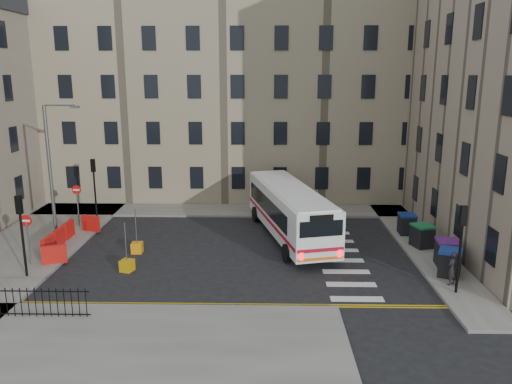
{
  "coord_description": "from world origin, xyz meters",
  "views": [
    {
      "loc": [
        -0.15,
        -26.88,
        9.92
      ],
      "look_at": [
        -0.74,
        2.23,
        3.0
      ],
      "focal_mm": 35.0,
      "sensor_mm": 36.0,
      "label": 1
    }
  ],
  "objects_px": {
    "wheelie_bin_c": "(422,236)",
    "wheelie_bin_e": "(407,224)",
    "wheelie_bin_b": "(447,253)",
    "wheelie_bin_d": "(425,235)",
    "pedestrian": "(452,268)",
    "wheelie_bin_a": "(450,262)",
    "bollard_yellow": "(137,248)",
    "bollard_chevron": "(127,266)",
    "bus": "(289,210)",
    "streetlamp": "(50,170)"
  },
  "relations": [
    {
      "from": "wheelie_bin_c",
      "to": "wheelie_bin_e",
      "type": "relative_size",
      "value": 1.14
    },
    {
      "from": "wheelie_bin_e",
      "to": "bus",
      "type": "bearing_deg",
      "value": -174.93
    },
    {
      "from": "wheelie_bin_a",
      "to": "bus",
      "type": "bearing_deg",
      "value": 165.99
    },
    {
      "from": "wheelie_bin_b",
      "to": "bollard_yellow",
      "type": "xyz_separation_m",
      "value": [
        -16.73,
        1.97,
        -0.55
      ]
    },
    {
      "from": "pedestrian",
      "to": "bollard_chevron",
      "type": "distance_m",
      "value": 16.05
    },
    {
      "from": "wheelie_bin_a",
      "to": "wheelie_bin_e",
      "type": "relative_size",
      "value": 1.23
    },
    {
      "from": "wheelie_bin_d",
      "to": "pedestrian",
      "type": "distance_m",
      "value": 5.6
    },
    {
      "from": "wheelie_bin_a",
      "to": "wheelie_bin_c",
      "type": "relative_size",
      "value": 1.08
    },
    {
      "from": "wheelie_bin_c",
      "to": "wheelie_bin_e",
      "type": "xyz_separation_m",
      "value": [
        -0.23,
        2.39,
        -0.02
      ]
    },
    {
      "from": "wheelie_bin_c",
      "to": "wheelie_bin_d",
      "type": "distance_m",
      "value": 0.29
    },
    {
      "from": "pedestrian",
      "to": "streetlamp",
      "type": "bearing_deg",
      "value": -56.05
    },
    {
      "from": "wheelie_bin_c",
      "to": "wheelie_bin_d",
      "type": "xyz_separation_m",
      "value": [
        0.21,
        0.19,
        -0.05
      ]
    },
    {
      "from": "wheelie_bin_a",
      "to": "bollard_chevron",
      "type": "xyz_separation_m",
      "value": [
        -16.25,
        0.59,
        -0.53
      ]
    },
    {
      "from": "wheelie_bin_d",
      "to": "pedestrian",
      "type": "xyz_separation_m",
      "value": [
        -0.45,
        -5.58,
        0.21
      ]
    },
    {
      "from": "wheelie_bin_a",
      "to": "wheelie_bin_d",
      "type": "bearing_deg",
      "value": 113.12
    },
    {
      "from": "wheelie_bin_a",
      "to": "bollard_yellow",
      "type": "distance_m",
      "value": 16.76
    },
    {
      "from": "wheelie_bin_b",
      "to": "wheelie_bin_d",
      "type": "height_order",
      "value": "wheelie_bin_b"
    },
    {
      "from": "bollard_yellow",
      "to": "bus",
      "type": "bearing_deg",
      "value": 18.31
    },
    {
      "from": "wheelie_bin_a",
      "to": "bollard_yellow",
      "type": "xyz_separation_m",
      "value": [
        -16.42,
        3.29,
        -0.53
      ]
    },
    {
      "from": "streetlamp",
      "to": "wheelie_bin_b",
      "type": "xyz_separation_m",
      "value": [
        22.29,
        -4.2,
        -3.49
      ]
    },
    {
      "from": "bollard_chevron",
      "to": "wheelie_bin_e",
      "type": "bearing_deg",
      "value": 20.77
    },
    {
      "from": "bus",
      "to": "streetlamp",
      "type": "bearing_deg",
      "value": 169.1
    },
    {
      "from": "bus",
      "to": "wheelie_bin_d",
      "type": "distance_m",
      "value": 8.06
    },
    {
      "from": "bus",
      "to": "wheelie_bin_d",
      "type": "bearing_deg",
      "value": -26.22
    },
    {
      "from": "streetlamp",
      "to": "bollard_chevron",
      "type": "xyz_separation_m",
      "value": [
        5.72,
        -4.93,
        -4.04
      ]
    },
    {
      "from": "wheelie_bin_d",
      "to": "bollard_chevron",
      "type": "bearing_deg",
      "value": -154.55
    },
    {
      "from": "wheelie_bin_b",
      "to": "bollard_chevron",
      "type": "bearing_deg",
      "value": -171.56
    },
    {
      "from": "wheelie_bin_c",
      "to": "bollard_chevron",
      "type": "bearing_deg",
      "value": 175.36
    },
    {
      "from": "wheelie_bin_d",
      "to": "bollard_chevron",
      "type": "relative_size",
      "value": 2.12
    },
    {
      "from": "wheelie_bin_c",
      "to": "wheelie_bin_e",
      "type": "bearing_deg",
      "value": 77.99
    },
    {
      "from": "bus",
      "to": "wheelie_bin_a",
      "type": "relative_size",
      "value": 7.54
    },
    {
      "from": "wheelie_bin_b",
      "to": "pedestrian",
      "type": "bearing_deg",
      "value": -98.26
    },
    {
      "from": "wheelie_bin_c",
      "to": "bollard_yellow",
      "type": "distance_m",
      "value": 16.38
    },
    {
      "from": "bus",
      "to": "wheelie_bin_c",
      "type": "distance_m",
      "value": 7.9
    },
    {
      "from": "wheelie_bin_b",
      "to": "wheelie_bin_e",
      "type": "xyz_separation_m",
      "value": [
        -0.61,
        5.32,
        -0.06
      ]
    },
    {
      "from": "bollard_yellow",
      "to": "bollard_chevron",
      "type": "height_order",
      "value": "same"
    },
    {
      "from": "wheelie_bin_b",
      "to": "wheelie_bin_e",
      "type": "distance_m",
      "value": 5.36
    },
    {
      "from": "wheelie_bin_e",
      "to": "pedestrian",
      "type": "bearing_deg",
      "value": -88.47
    },
    {
      "from": "streetlamp",
      "to": "pedestrian",
      "type": "xyz_separation_m",
      "value": [
        21.67,
        -6.65,
        -3.37
      ]
    },
    {
      "from": "wheelie_bin_b",
      "to": "wheelie_bin_e",
      "type": "height_order",
      "value": "wheelie_bin_b"
    },
    {
      "from": "wheelie_bin_d",
      "to": "wheelie_bin_b",
      "type": "bearing_deg",
      "value": -74.57
    },
    {
      "from": "streetlamp",
      "to": "wheelie_bin_a",
      "type": "distance_m",
      "value": 22.92
    },
    {
      "from": "wheelie_bin_b",
      "to": "wheelie_bin_d",
      "type": "bearing_deg",
      "value": 99.13
    },
    {
      "from": "pedestrian",
      "to": "wheelie_bin_a",
      "type": "bearing_deg",
      "value": -144.07
    },
    {
      "from": "wheelie_bin_d",
      "to": "wheelie_bin_e",
      "type": "height_order",
      "value": "wheelie_bin_e"
    },
    {
      "from": "streetlamp",
      "to": "bus",
      "type": "height_order",
      "value": "streetlamp"
    },
    {
      "from": "streetlamp",
      "to": "bollard_chevron",
      "type": "distance_m",
      "value": 8.56
    },
    {
      "from": "pedestrian",
      "to": "wheelie_bin_b",
      "type": "bearing_deg",
      "value": -143.16
    },
    {
      "from": "wheelie_bin_d",
      "to": "bollard_yellow",
      "type": "distance_m",
      "value": 16.61
    },
    {
      "from": "bollard_yellow",
      "to": "pedestrian",
      "type": "bearing_deg",
      "value": -15.37
    }
  ]
}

